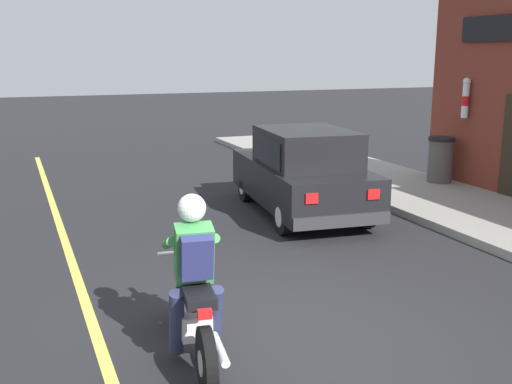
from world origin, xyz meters
TOP-DOWN VIEW (x-y plane):
  - ground_plane at (0.00, 0.00)m, footprint 80.00×80.00m
  - sidewalk_curb at (5.21, 3.00)m, footprint 2.60×22.00m
  - lane_stripe at (-1.80, 3.00)m, footprint 0.12×19.80m
  - motorcycle_with_rider at (-0.99, 0.09)m, footprint 0.64×2.01m
  - car_hatchback at (2.36, 4.49)m, footprint 2.06×3.94m
  - trash_bin at (6.11, 5.31)m, footprint 0.56×0.56m

SIDE VIEW (x-z plane):
  - ground_plane at x=0.00m, z-range 0.00..0.00m
  - lane_stripe at x=-1.80m, z-range 0.00..0.01m
  - sidewalk_curb at x=5.21m, z-range 0.00..0.14m
  - trash_bin at x=6.11m, z-range 0.15..1.13m
  - motorcycle_with_rider at x=-0.99m, z-range -0.13..1.49m
  - car_hatchback at x=2.36m, z-range -0.02..1.55m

